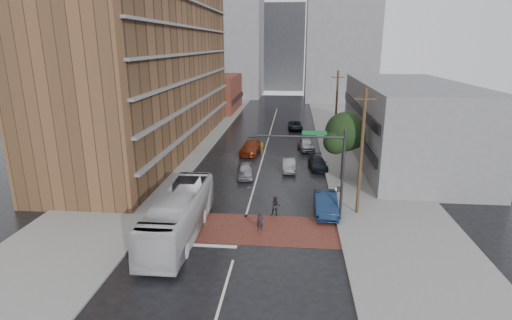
% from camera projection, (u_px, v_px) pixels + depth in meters
% --- Properties ---
extents(ground, '(160.00, 160.00, 0.00)m').
position_uv_depth(ground, '(241.00, 232.00, 28.96)').
color(ground, black).
rests_on(ground, ground).
extents(crosswalk, '(14.00, 5.00, 0.02)m').
position_uv_depth(crosswalk, '(242.00, 229.00, 29.44)').
color(crosswalk, brown).
rests_on(crosswalk, ground).
extents(sidewalk_west, '(9.00, 90.00, 0.15)m').
position_uv_depth(sidewalk_west, '(181.00, 144.00, 53.88)').
color(sidewalk_west, gray).
rests_on(sidewalk_west, ground).
extents(sidewalk_east, '(9.00, 90.00, 0.15)m').
position_uv_depth(sidewalk_east, '(354.00, 148.00, 51.77)').
color(sidewalk_east, gray).
rests_on(sidewalk_east, ground).
extents(apartment_block, '(10.00, 44.00, 28.00)m').
position_uv_depth(apartment_block, '(153.00, 36.00, 49.25)').
color(apartment_block, brown).
rests_on(apartment_block, ground).
extents(storefront_west, '(8.00, 16.00, 7.00)m').
position_uv_depth(storefront_west, '(217.00, 93.00, 80.68)').
color(storefront_west, brown).
rests_on(storefront_west, ground).
extents(building_east, '(11.00, 26.00, 9.00)m').
position_uv_depth(building_east, '(408.00, 123.00, 45.30)').
color(building_east, gray).
rests_on(building_east, ground).
extents(distant_tower_west, '(18.00, 16.00, 32.00)m').
position_uv_depth(distant_tower_west, '(226.00, 32.00, 100.29)').
color(distant_tower_west, gray).
rests_on(distant_tower_west, ground).
extents(distant_tower_east, '(16.00, 14.00, 36.00)m').
position_uv_depth(distant_tower_east, '(342.00, 22.00, 91.42)').
color(distant_tower_east, gray).
rests_on(distant_tower_east, ground).
extents(distant_tower_center, '(12.00, 10.00, 24.00)m').
position_uv_depth(distant_tower_center, '(283.00, 48.00, 116.37)').
color(distant_tower_center, gray).
rests_on(distant_tower_center, ground).
extents(street_tree, '(4.20, 4.10, 6.90)m').
position_uv_depth(street_tree, '(345.00, 134.00, 38.35)').
color(street_tree, '#332319').
rests_on(street_tree, ground).
extents(signal_mast, '(6.50, 0.30, 7.20)m').
position_uv_depth(signal_mast, '(323.00, 162.00, 29.49)').
color(signal_mast, '#2D2D33').
rests_on(signal_mast, ground).
extents(utility_pole_near, '(1.60, 0.26, 10.00)m').
position_uv_depth(utility_pole_near, '(361.00, 152.00, 30.54)').
color(utility_pole_near, '#473321').
rests_on(utility_pole_near, ground).
extents(utility_pole_far, '(1.60, 0.26, 10.00)m').
position_uv_depth(utility_pole_far, '(336.00, 110.00, 49.65)').
color(utility_pole_far, '#473321').
rests_on(utility_pole_far, ground).
extents(transit_bus, '(2.78, 11.57, 3.22)m').
position_uv_depth(transit_bus, '(179.00, 215.00, 27.95)').
color(transit_bus, '#BABABC').
rests_on(transit_bus, ground).
extents(pedestrian_a, '(0.55, 0.37, 1.47)m').
position_uv_depth(pedestrian_a, '(260.00, 221.00, 28.91)').
color(pedestrian_a, black).
rests_on(pedestrian_a, ground).
extents(pedestrian_b, '(0.86, 0.71, 1.64)m').
position_uv_depth(pedestrian_b, '(276.00, 206.00, 31.39)').
color(pedestrian_b, black).
rests_on(pedestrian_b, ground).
extents(car_travel_a, '(2.06, 4.21, 1.38)m').
position_uv_depth(car_travel_a, '(245.00, 170.00, 40.75)').
color(car_travel_a, '#989A9F').
rests_on(car_travel_a, ground).
extents(car_travel_b, '(1.50, 3.94, 1.28)m').
position_uv_depth(car_travel_b, '(289.00, 165.00, 42.69)').
color(car_travel_b, '#94979B').
rests_on(car_travel_b, ground).
extents(car_travel_c, '(2.64, 5.39, 1.51)m').
position_uv_depth(car_travel_c, '(251.00, 147.00, 49.47)').
color(car_travel_c, maroon).
rests_on(car_travel_c, ground).
extents(suv_travel, '(2.44, 4.82, 1.31)m').
position_uv_depth(suv_travel, '(295.00, 125.00, 63.23)').
color(suv_travel, black).
rests_on(suv_travel, ground).
extents(car_parked_near, '(1.78, 4.99, 1.64)m').
position_uv_depth(car_parked_near, '(326.00, 203.00, 31.98)').
color(car_parked_near, '#132543').
rests_on(car_parked_near, ground).
extents(car_parked_mid, '(2.20, 4.47, 1.25)m').
position_uv_depth(car_parked_mid, '(318.00, 163.00, 43.50)').
color(car_parked_mid, black).
rests_on(car_parked_mid, ground).
extents(car_parked_far, '(2.46, 4.63, 1.50)m').
position_uv_depth(car_parked_far, '(306.00, 144.00, 51.07)').
color(car_parked_far, '#A7ABAF').
rests_on(car_parked_far, ground).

